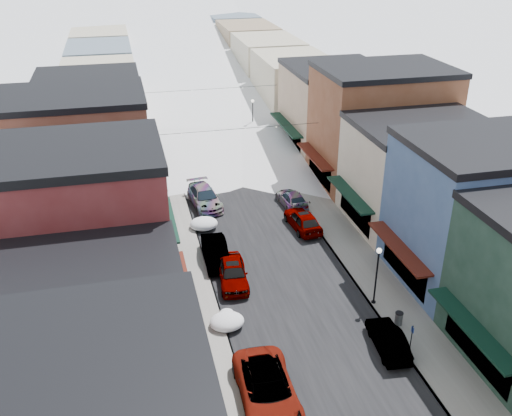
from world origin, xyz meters
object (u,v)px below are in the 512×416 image
car_white_suv (267,390)px  streetlamp_near (377,269)px  car_dark_hatch (216,252)px  car_green_sedan (388,339)px  car_silver_sedan (233,273)px  trash_can (399,318)px

car_white_suv → streetlamp_near: size_ratio=1.51×
car_dark_hatch → car_green_sedan: car_dark_hatch is taller
car_silver_sedan → streetlamp_near: (8.78, -4.81, 1.99)m
car_green_sedan → car_dark_hatch: bearing=-50.5°
car_dark_hatch → trash_can: size_ratio=5.62×
car_silver_sedan → streetlamp_near: 10.21m
streetlamp_near → car_green_sedan: bearing=-103.5°
car_white_suv → streetlamp_near: 11.77m
car_silver_sedan → trash_can: size_ratio=5.59×
car_silver_sedan → trash_can: car_silver_sedan is taller
car_dark_hatch → car_silver_sedan: bearing=-75.5°
car_green_sedan → car_silver_sedan: bearing=-44.8°
trash_can → car_white_suv: bearing=-155.8°
car_green_sedan → streetlamp_near: bearing=-98.2°
car_silver_sedan → car_green_sedan: 12.04m
trash_can → streetlamp_near: size_ratio=0.21×
car_silver_sedan → car_green_sedan: size_ratio=1.14×
car_dark_hatch → car_green_sedan: size_ratio=1.15×
car_silver_sedan → trash_can: 11.90m
car_dark_hatch → streetlamp_near: 12.55m
car_silver_sedan → car_dark_hatch: car_silver_sedan is taller
car_white_suv → streetlamp_near: (9.28, 6.97, 1.94)m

